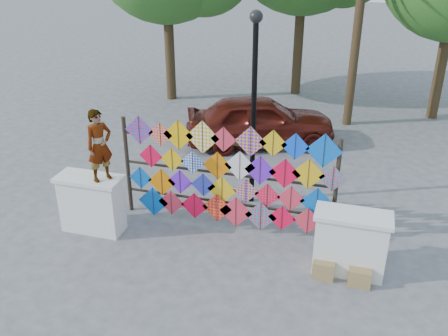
{
  "coord_description": "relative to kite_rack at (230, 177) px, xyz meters",
  "views": [
    {
      "loc": [
        2.57,
        -8.33,
        5.95
      ],
      "look_at": [
        0.01,
        0.6,
        1.48
      ],
      "focal_mm": 40.0,
      "sensor_mm": 36.0,
      "label": 1
    }
  ],
  "objects": [
    {
      "name": "cardboard_box_far",
      "position": [
        2.82,
        -1.22,
        -1.04
      ],
      "size": [
        0.41,
        0.38,
        0.35
      ],
      "primitive_type": "cube",
      "color": "#9E804C",
      "rests_on": "ground"
    },
    {
      "name": "ground",
      "position": [
        -0.11,
        -0.72,
        -1.22
      ],
      "size": [
        80.0,
        80.0,
        0.0
      ],
      "primitive_type": "plane",
      "color": "gray",
      "rests_on": "ground"
    },
    {
      "name": "cardboard_box_near",
      "position": [
        2.16,
        -1.18,
        -1.04
      ],
      "size": [
        0.4,
        0.36,
        0.36
      ],
      "primitive_type": "cube",
      "color": "#9E804C",
      "rests_on": "ground"
    },
    {
      "name": "parapet_left",
      "position": [
        -2.81,
        -0.92,
        -0.57
      ],
      "size": [
        1.4,
        0.65,
        1.28
      ],
      "color": "white",
      "rests_on": "ground"
    },
    {
      "name": "parapet_right",
      "position": [
        2.59,
        -0.92,
        -0.57
      ],
      "size": [
        1.4,
        0.65,
        1.28
      ],
      "color": "white",
      "rests_on": "ground"
    },
    {
      "name": "sedan",
      "position": [
        -0.37,
        4.78,
        -0.46
      ],
      "size": [
        4.76,
        3.29,
        1.51
      ],
      "primitive_type": "imported",
      "rotation": [
        0.0,
        0.0,
        1.95
      ],
      "color": "#52150E",
      "rests_on": "ground"
    },
    {
      "name": "vendor_woman",
      "position": [
        -2.46,
        -0.92,
        0.82
      ],
      "size": [
        0.6,
        0.66,
        1.51
      ],
      "primitive_type": "imported",
      "rotation": [
        0.0,
        0.0,
        1.0
      ],
      "color": "#99999E",
      "rests_on": "parapet_left"
    },
    {
      "name": "lamppost",
      "position": [
        0.19,
        1.28,
        1.47
      ],
      "size": [
        0.28,
        0.28,
        4.46
      ],
      "color": "black",
      "rests_on": "ground"
    },
    {
      "name": "kite_rack",
      "position": [
        0.0,
        0.0,
        0.0
      ],
      "size": [
        4.89,
        0.24,
        2.42
      ],
      "color": "black",
      "rests_on": "ground"
    }
  ]
}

